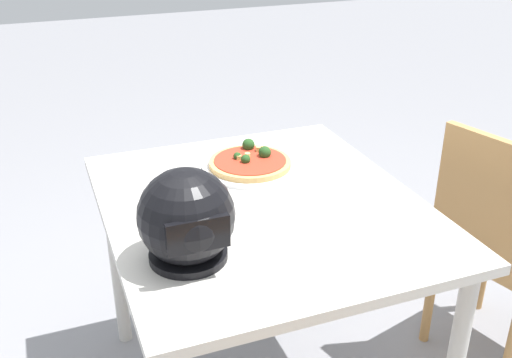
# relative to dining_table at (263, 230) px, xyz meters

# --- Properties ---
(dining_table) EXTENTS (0.90, 1.04, 0.75)m
(dining_table) POSITION_rel_dining_table_xyz_m (0.00, 0.00, 0.00)
(dining_table) COLOR beige
(dining_table) RESTS_ON ground
(pizza_plate) EXTENTS (0.31, 0.31, 0.01)m
(pizza_plate) POSITION_rel_dining_table_xyz_m (-0.05, -0.23, 0.10)
(pizza_plate) COLOR white
(pizza_plate) RESTS_ON dining_table
(pizza) EXTENTS (0.27, 0.27, 0.06)m
(pizza) POSITION_rel_dining_table_xyz_m (-0.05, -0.24, 0.12)
(pizza) COLOR tan
(pizza) RESTS_ON pizza_plate
(motorcycle_helmet) EXTENTS (0.24, 0.24, 0.24)m
(motorcycle_helmet) POSITION_rel_dining_table_xyz_m (0.28, 0.21, 0.21)
(motorcycle_helmet) COLOR black
(motorcycle_helmet) RESTS_ON dining_table
(chair_side) EXTENTS (0.49, 0.49, 0.90)m
(chair_side) POSITION_rel_dining_table_xyz_m (-0.81, 0.11, -0.15)
(chair_side) COLOR #B7844C
(chair_side) RESTS_ON ground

